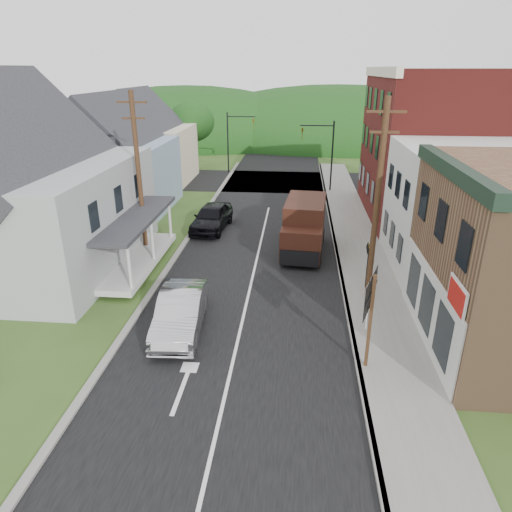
% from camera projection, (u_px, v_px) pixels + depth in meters
% --- Properties ---
extents(ground, '(120.00, 120.00, 0.00)m').
position_uv_depth(ground, '(240.00, 332.00, 18.71)').
color(ground, '#2D4719').
rests_on(ground, ground).
extents(road, '(9.00, 90.00, 0.02)m').
position_uv_depth(road, '(260.00, 245.00, 27.92)').
color(road, black).
rests_on(road, ground).
extents(cross_road, '(60.00, 9.00, 0.02)m').
position_uv_depth(cross_road, '(275.00, 181.00, 43.57)').
color(cross_road, black).
rests_on(cross_road, ground).
extents(sidewalk_right, '(2.80, 55.00, 0.15)m').
position_uv_depth(sidewalk_right, '(362.00, 260.00, 25.55)').
color(sidewalk_right, slate).
rests_on(sidewalk_right, ground).
extents(curb_right, '(0.20, 55.00, 0.15)m').
position_uv_depth(curb_right, '(338.00, 259.00, 25.66)').
color(curb_right, slate).
rests_on(curb_right, ground).
extents(curb_left, '(0.30, 55.00, 0.12)m').
position_uv_depth(curb_left, '(178.00, 253.00, 26.45)').
color(curb_left, slate).
rests_on(curb_left, ground).
extents(storefront_white, '(8.00, 7.00, 6.50)m').
position_uv_depth(storefront_white, '(475.00, 210.00, 23.42)').
color(storefront_white, silver).
rests_on(storefront_white, ground).
extents(storefront_red, '(8.00, 12.00, 10.00)m').
position_uv_depth(storefront_red, '(432.00, 147.00, 31.50)').
color(storefront_red, maroon).
rests_on(storefront_red, ground).
extents(house_gray, '(10.20, 12.24, 8.35)m').
position_uv_depth(house_gray, '(24.00, 189.00, 23.64)').
color(house_gray, '#979A9C').
rests_on(house_gray, ground).
extents(house_blue, '(7.14, 8.16, 7.28)m').
position_uv_depth(house_blue, '(121.00, 160.00, 33.88)').
color(house_blue, '#8299B1').
rests_on(house_blue, ground).
extents(house_cream, '(7.14, 8.16, 7.28)m').
position_uv_depth(house_cream, '(151.00, 142.00, 42.21)').
color(house_cream, beige).
rests_on(house_cream, ground).
extents(utility_pole_right, '(1.60, 0.26, 9.00)m').
position_uv_depth(utility_pole_right, '(377.00, 202.00, 19.68)').
color(utility_pole_right, '#472D19').
rests_on(utility_pole_right, ground).
extents(utility_pole_left, '(1.60, 0.26, 9.00)m').
position_uv_depth(utility_pole_left, '(139.00, 174.00, 24.85)').
color(utility_pole_left, '#472D19').
rests_on(utility_pole_left, ground).
extents(traffic_signal_right, '(2.87, 0.20, 6.00)m').
position_uv_depth(traffic_signal_right, '(324.00, 148.00, 38.55)').
color(traffic_signal_right, black).
rests_on(traffic_signal_right, ground).
extents(traffic_signal_left, '(2.87, 0.20, 6.00)m').
position_uv_depth(traffic_signal_left, '(235.00, 136.00, 45.72)').
color(traffic_signal_left, black).
rests_on(traffic_signal_left, ground).
extents(tree_left_b, '(4.80, 4.80, 6.94)m').
position_uv_depth(tree_left_b, '(0.00, 154.00, 29.34)').
color(tree_left_b, '#382616').
rests_on(tree_left_b, ground).
extents(tree_left_c, '(5.80, 5.80, 8.41)m').
position_uv_depth(tree_left_c, '(35.00, 123.00, 36.47)').
color(tree_left_c, '#382616').
rests_on(tree_left_c, ground).
extents(tree_left_d, '(4.80, 4.80, 6.94)m').
position_uv_depth(tree_left_d, '(191.00, 122.00, 47.07)').
color(tree_left_d, '#382616').
rests_on(tree_left_d, ground).
extents(forested_ridge, '(90.00, 30.00, 16.00)m').
position_uv_depth(forested_ridge, '(285.00, 139.00, 69.34)').
color(forested_ridge, '#113811').
rests_on(forested_ridge, ground).
extents(silver_sedan, '(2.10, 5.08, 1.63)m').
position_uv_depth(silver_sedan, '(181.00, 312.00, 18.55)').
color(silver_sedan, '#B4B3B8').
rests_on(silver_sedan, ground).
extents(dark_sedan, '(2.50, 5.19, 1.71)m').
position_uv_depth(dark_sedan, '(212.00, 217.00, 30.22)').
color(dark_sedan, black).
rests_on(dark_sedan, ground).
extents(delivery_van, '(2.64, 5.58, 3.03)m').
position_uv_depth(delivery_van, '(304.00, 227.00, 26.26)').
color(delivery_van, black).
rests_on(delivery_van, ground).
extents(route_sign_cluster, '(0.72, 1.95, 3.56)m').
position_uv_depth(route_sign_cluster, '(370.00, 308.00, 15.49)').
color(route_sign_cluster, '#472D19').
rests_on(route_sign_cluster, sidewalk_right).
extents(warning_sign, '(0.12, 0.65, 2.35)m').
position_uv_depth(warning_sign, '(367.00, 258.00, 21.63)').
color(warning_sign, black).
rests_on(warning_sign, sidewalk_right).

